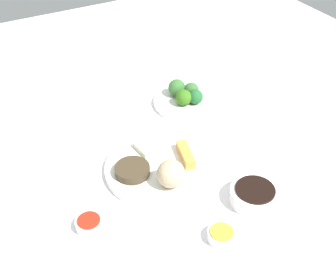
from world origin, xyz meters
TOP-DOWN VIEW (x-y plane):
  - tabletop at (0.00, 0.00)m, footprint 2.20×2.20m
  - main_plate at (0.03, -0.01)m, footprint 0.28×0.28m
  - rice_scoop at (0.11, -0.02)m, footprint 0.07×0.07m
  - spring_roll at (0.04, 0.06)m, footprint 0.10×0.05m
  - crab_rangoon_wonton at (-0.04, -0.01)m, footprint 0.07×0.07m
  - stir_fry_heap at (0.03, -0.09)m, footprint 0.09×0.09m
  - broccoli_plate at (-0.20, 0.20)m, footprint 0.20×0.20m
  - broccoli_floret_0 at (-0.18, 0.18)m, footprint 0.05×0.05m
  - broccoli_floret_1 at (-0.21, 0.23)m, footprint 0.05×0.05m
  - broccoli_floret_2 at (-0.24, 0.19)m, footprint 0.05×0.05m
  - broccoli_floret_5 at (-0.17, 0.22)m, footprint 0.05×0.05m
  - soy_sauce_bowl at (0.24, 0.13)m, footprint 0.12×0.12m
  - soy_sauce_bowl_liquid at (0.24, 0.13)m, footprint 0.09×0.09m
  - sauce_ramekin_sweet_and_sour at (0.13, -0.24)m, footprint 0.06×0.06m
  - sauce_ramekin_sweet_and_sour_liquid at (0.13, -0.24)m, footprint 0.05×0.05m
  - sauce_ramekin_hot_mustard at (0.30, 0.00)m, footprint 0.06×0.06m
  - sauce_ramekin_hot_mustard_liquid at (0.30, 0.00)m, footprint 0.05×0.05m

SIDE VIEW (x-z plane):
  - tabletop at x=0.00m, z-range 0.00..0.02m
  - broccoli_plate at x=-0.20m, z-range 0.02..0.03m
  - main_plate at x=0.03m, z-range 0.02..0.04m
  - sauce_ramekin_sweet_and_sour at x=0.13m, z-range 0.02..0.04m
  - sauce_ramekin_hot_mustard at x=0.30m, z-range 0.02..0.04m
  - soy_sauce_bowl at x=0.24m, z-range 0.02..0.06m
  - crab_rangoon_wonton at x=-0.04m, z-range 0.04..0.05m
  - sauce_ramekin_sweet_and_sour_liquid at x=0.13m, z-range 0.04..0.05m
  - sauce_ramekin_hot_mustard_liquid at x=0.30m, z-range 0.04..0.05m
  - stir_fry_heap at x=0.03m, z-range 0.04..0.06m
  - spring_roll at x=0.04m, z-range 0.04..0.06m
  - broccoli_floret_5 at x=-0.17m, z-range 0.03..0.08m
  - broccoli_floret_1 at x=-0.21m, z-range 0.03..0.08m
  - broccoli_floret_0 at x=-0.18m, z-range 0.03..0.08m
  - soy_sauce_bowl_liquid at x=0.24m, z-range 0.06..0.06m
  - broccoli_floret_2 at x=-0.24m, z-range 0.03..0.09m
  - rice_scoop at x=0.11m, z-range 0.04..0.11m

